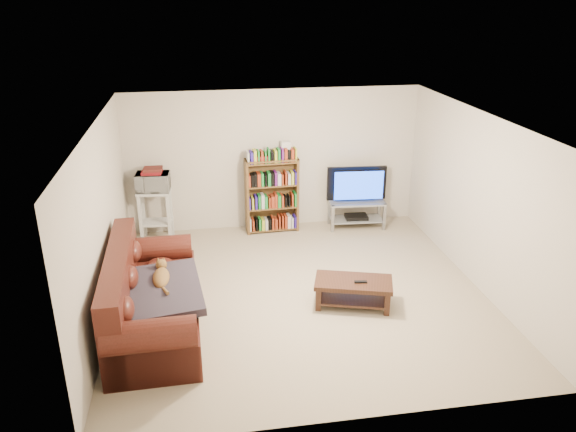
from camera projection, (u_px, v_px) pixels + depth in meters
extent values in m
plane|color=#BDAC8C|center=(300.00, 293.00, 7.75)|extent=(5.00, 5.00, 0.00)
plane|color=white|center=(301.00, 121.00, 6.85)|extent=(5.00, 5.00, 0.00)
plane|color=silver|center=(274.00, 160.00, 9.59)|extent=(5.00, 0.00, 5.00)
plane|color=silver|center=(352.00, 314.00, 5.01)|extent=(5.00, 0.00, 5.00)
plane|color=silver|center=(102.00, 225.00, 6.92)|extent=(0.00, 5.00, 5.00)
plane|color=silver|center=(480.00, 202.00, 7.68)|extent=(0.00, 5.00, 5.00)
cube|color=#471A12|center=(156.00, 311.00, 6.90)|extent=(1.08, 2.40, 0.45)
cube|color=#471A12|center=(121.00, 293.00, 6.72)|extent=(0.32, 2.39, 1.00)
cube|color=#471A12|center=(152.00, 359.00, 5.90)|extent=(0.98, 0.26, 0.57)
cube|color=#471A12|center=(158.00, 267.00, 7.85)|extent=(0.98, 0.26, 0.57)
cube|color=#332C38|center=(161.00, 291.00, 6.63)|extent=(1.04, 1.28, 0.20)
cube|color=#321B11|center=(354.00, 283.00, 7.34)|extent=(1.11, 0.77, 0.06)
cube|color=#321B11|center=(353.00, 298.00, 7.43)|extent=(1.00, 0.69, 0.03)
cube|color=#321B11|center=(318.00, 300.00, 7.28)|extent=(0.09, 0.09, 0.31)
cube|color=#321B11|center=(387.00, 304.00, 7.18)|extent=(0.09, 0.09, 0.31)
cube|color=#321B11|center=(321.00, 286.00, 7.64)|extent=(0.09, 0.09, 0.31)
cube|color=#321B11|center=(386.00, 290.00, 7.53)|extent=(0.09, 0.09, 0.31)
cube|color=black|center=(361.00, 282.00, 7.27)|extent=(0.17, 0.07, 0.02)
cube|color=#999EA3|center=(357.00, 202.00, 9.76)|extent=(0.99, 0.50, 0.03)
cube|color=#999EA3|center=(356.00, 219.00, 9.88)|extent=(0.94, 0.48, 0.02)
cube|color=gray|center=(333.00, 219.00, 9.63)|extent=(0.05, 0.05, 0.48)
cube|color=gray|center=(384.00, 217.00, 9.71)|extent=(0.05, 0.05, 0.48)
cube|color=gray|center=(329.00, 211.00, 9.98)|extent=(0.05, 0.05, 0.48)
cube|color=gray|center=(379.00, 209.00, 10.06)|extent=(0.05, 0.05, 0.48)
imported|color=black|center=(358.00, 185.00, 9.64)|extent=(1.04, 0.21, 0.60)
cube|color=black|center=(356.00, 217.00, 9.86)|extent=(0.40, 0.30, 0.06)
cube|color=brown|center=(247.00, 197.00, 9.47)|extent=(0.05, 0.28, 1.29)
cube|color=brown|center=(296.00, 194.00, 9.63)|extent=(0.05, 0.28, 1.29)
cube|color=brown|center=(271.00, 160.00, 9.31)|extent=(0.91, 0.32, 0.03)
cube|color=maroon|center=(260.00, 157.00, 9.26)|extent=(0.27, 0.21, 0.07)
cube|color=silver|center=(154.00, 192.00, 9.14)|extent=(0.57, 0.43, 0.04)
cube|color=silver|center=(157.00, 222.00, 9.35)|extent=(0.51, 0.39, 0.03)
cube|color=silver|center=(141.00, 220.00, 9.14)|extent=(0.05, 0.05, 0.82)
cube|color=silver|center=(169.00, 219.00, 9.18)|extent=(0.05, 0.05, 0.82)
cube|color=silver|center=(144.00, 213.00, 9.43)|extent=(0.05, 0.05, 0.82)
cube|color=silver|center=(171.00, 212.00, 9.47)|extent=(0.05, 0.05, 0.82)
imported|color=silver|center=(153.00, 182.00, 9.08)|extent=(0.56, 0.40, 0.29)
cube|color=maroon|center=(152.00, 172.00, 9.02)|extent=(0.33, 0.30, 0.05)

